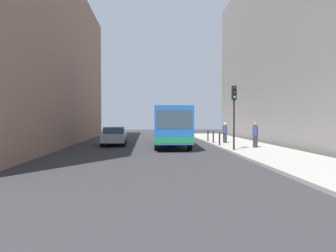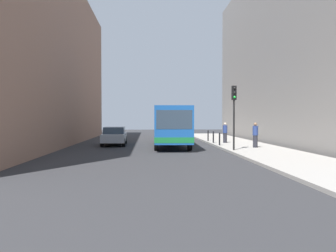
{
  "view_description": "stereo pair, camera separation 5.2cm",
  "coord_description": "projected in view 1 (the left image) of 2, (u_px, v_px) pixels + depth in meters",
  "views": [
    {
      "loc": [
        -1.97,
        -23.45,
        2.18
      ],
      "look_at": [
        -0.46,
        0.52,
        1.61
      ],
      "focal_mm": 35.11,
      "sensor_mm": 36.0,
      "label": 1
    },
    {
      "loc": [
        -1.92,
        -23.45,
        2.18
      ],
      "look_at": [
        -0.46,
        0.52,
        1.61
      ],
      "focal_mm": 35.11,
      "sensor_mm": 36.0,
      "label": 2
    }
  ],
  "objects": [
    {
      "name": "ground_plane",
      "position": [
        175.0,
        149.0,
        23.57
      ],
      "size": [
        80.0,
        80.0,
        0.0
      ],
      "primitive_type": "plane",
      "color": "#2D2D30"
    },
    {
      "name": "sidewalk",
      "position": [
        249.0,
        147.0,
        23.91
      ],
      "size": [
        4.4,
        40.0,
        0.15
      ],
      "primitive_type": "cube",
      "color": "#9E9991",
      "rests_on": "ground"
    },
    {
      "name": "building_left",
      "position": [
        30.0,
        59.0,
        26.68
      ],
      "size": [
        7.0,
        32.0,
        14.03
      ],
      "primitive_type": "cube",
      "color": "#936B56",
      "rests_on": "ground"
    },
    {
      "name": "building_right",
      "position": [
        305.0,
        49.0,
        28.1
      ],
      "size": [
        7.0,
        32.0,
        16.28
      ],
      "primitive_type": "cube",
      "color": "gray",
      "rests_on": "ground"
    },
    {
      "name": "bus",
      "position": [
        171.0,
        124.0,
        26.15
      ],
      "size": [
        2.82,
        11.08,
        3.0
      ],
      "rotation": [
        0.0,
        0.0,
        3.11
      ],
      "color": "#19519E",
      "rests_on": "ground"
    },
    {
      "name": "car_beside_bus",
      "position": [
        114.0,
        136.0,
        26.55
      ],
      "size": [
        1.94,
        4.44,
        1.48
      ],
      "rotation": [
        0.0,
        0.0,
        3.16
      ],
      "color": "#A5A8AD",
      "rests_on": "ground"
    },
    {
      "name": "traffic_light",
      "position": [
        234.0,
        105.0,
        20.89
      ],
      "size": [
        0.28,
        0.33,
        4.1
      ],
      "color": "black",
      "rests_on": "sidewalk"
    },
    {
      "name": "bollard_near",
      "position": [
        220.0,
        139.0,
        24.67
      ],
      "size": [
        0.11,
        0.11,
        0.95
      ],
      "primitive_type": "cylinder",
      "color": "black",
      "rests_on": "sidewalk"
    },
    {
      "name": "bollard_mid",
      "position": [
        213.0,
        137.0,
        27.03
      ],
      "size": [
        0.11,
        0.11,
        0.95
      ],
      "primitive_type": "cylinder",
      "color": "black",
      "rests_on": "sidewalk"
    },
    {
      "name": "bollard_far",
      "position": [
        208.0,
        136.0,
        29.38
      ],
      "size": [
        0.11,
        0.11,
        0.95
      ],
      "primitive_type": "cylinder",
      "color": "black",
      "rests_on": "sidewalk"
    },
    {
      "name": "pedestrian_near_signal",
      "position": [
        255.0,
        135.0,
        22.81
      ],
      "size": [
        0.38,
        0.38,
        1.74
      ],
      "rotation": [
        0.0,
        0.0,
        2.35
      ],
      "color": "#26262D",
      "rests_on": "sidewalk"
    },
    {
      "name": "pedestrian_mid_sidewalk",
      "position": [
        225.0,
        133.0,
        27.19
      ],
      "size": [
        0.38,
        0.38,
        1.67
      ],
      "rotation": [
        0.0,
        0.0,
        6.22
      ],
      "color": "#26262D",
      "rests_on": "sidewalk"
    }
  ]
}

